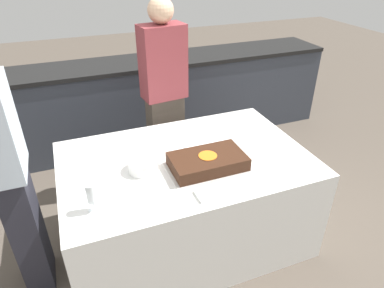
# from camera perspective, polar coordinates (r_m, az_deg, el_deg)

# --- Properties ---
(ground_plane) EXTENTS (14.00, 14.00, 0.00)m
(ground_plane) POSITION_cam_1_polar(r_m,az_deg,el_deg) (2.77, -0.93, -14.99)
(ground_plane) COLOR brown
(back_counter) EXTENTS (4.40, 0.58, 0.92)m
(back_counter) POSITION_cam_1_polar(r_m,az_deg,el_deg) (3.81, -9.57, 6.75)
(back_counter) COLOR #333842
(back_counter) RESTS_ON ground_plane
(dining_table) EXTENTS (1.66, 1.08, 0.72)m
(dining_table) POSITION_cam_1_polar(r_m,az_deg,el_deg) (2.52, -1.00, -9.25)
(dining_table) COLOR silver
(dining_table) RESTS_ON ground_plane
(cake) EXTENTS (0.52, 0.32, 0.09)m
(cake) POSITION_cam_1_polar(r_m,az_deg,el_deg) (2.19, 2.62, -2.96)
(cake) COLOR #B7B2AD
(cake) RESTS_ON dining_table
(plate_stack) EXTENTS (0.19, 0.19, 0.08)m
(plate_stack) POSITION_cam_1_polar(r_m,az_deg,el_deg) (2.19, -8.13, -3.52)
(plate_stack) COLOR white
(plate_stack) RESTS_ON dining_table
(wine_glass) EXTENTS (0.06, 0.06, 0.18)m
(wine_glass) POSITION_cam_1_polar(r_m,az_deg,el_deg) (1.89, -16.40, -7.98)
(wine_glass) COLOR white
(wine_glass) RESTS_ON dining_table
(side_plate_near_cake) EXTENTS (0.21, 0.21, 0.00)m
(side_plate_near_cake) POSITION_cam_1_polar(r_m,az_deg,el_deg) (2.46, 0.94, 0.00)
(side_plate_near_cake) COLOR white
(side_plate_near_cake) RESTS_ON dining_table
(utensil_pile) EXTENTS (0.15, 0.12, 0.02)m
(utensil_pile) POSITION_cam_1_polar(r_m,az_deg,el_deg) (1.99, 2.91, -8.26)
(utensil_pile) COLOR white
(utensil_pile) RESTS_ON dining_table
(person_cutting_cake) EXTENTS (0.37, 0.24, 1.64)m
(person_cutting_cake) POSITION_cam_1_polar(r_m,az_deg,el_deg) (2.91, -4.61, 7.87)
(person_cutting_cake) COLOR #4C4238
(person_cutting_cake) RESTS_ON ground_plane
(person_seated_left) EXTENTS (0.21, 0.35, 1.63)m
(person_seated_left) POSITION_cam_1_polar(r_m,az_deg,el_deg) (2.17, -28.14, -4.57)
(person_seated_left) COLOR #282833
(person_seated_left) RESTS_ON ground_plane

